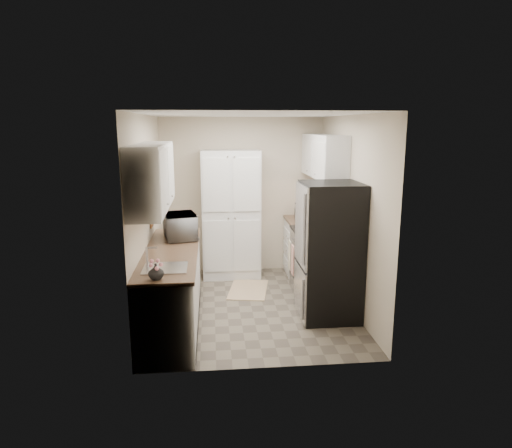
{
  "coord_description": "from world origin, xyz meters",
  "views": [
    {
      "loc": [
        -0.5,
        -5.72,
        2.37
      ],
      "look_at": [
        0.08,
        0.15,
        1.09
      ],
      "focal_mm": 32.0,
      "sensor_mm": 36.0,
      "label": 1
    }
  ],
  "objects_px": {
    "electric_range": "(317,261)",
    "refrigerator": "(330,251)",
    "pantry_cabinet": "(231,214)",
    "wine_bottle": "(169,224)",
    "toaster_oven": "(304,214)",
    "microwave": "(181,226)"
  },
  "relations": [
    {
      "from": "electric_range",
      "to": "refrigerator",
      "type": "xyz_separation_m",
      "value": [
        -0.03,
        -0.8,
        0.37
      ]
    },
    {
      "from": "electric_range",
      "to": "microwave",
      "type": "bearing_deg",
      "value": -173.24
    },
    {
      "from": "pantry_cabinet",
      "to": "microwave",
      "type": "relative_size",
      "value": 3.46
    },
    {
      "from": "microwave",
      "to": "wine_bottle",
      "type": "xyz_separation_m",
      "value": [
        -0.17,
        0.27,
        -0.03
      ]
    },
    {
      "from": "electric_range",
      "to": "toaster_oven",
      "type": "height_order",
      "value": "electric_range"
    },
    {
      "from": "refrigerator",
      "to": "microwave",
      "type": "distance_m",
      "value": 1.95
    },
    {
      "from": "refrigerator",
      "to": "wine_bottle",
      "type": "height_order",
      "value": "refrigerator"
    },
    {
      "from": "refrigerator",
      "to": "toaster_oven",
      "type": "height_order",
      "value": "refrigerator"
    },
    {
      "from": "pantry_cabinet",
      "to": "electric_range",
      "type": "bearing_deg",
      "value": -38.22
    },
    {
      "from": "pantry_cabinet",
      "to": "refrigerator",
      "type": "xyz_separation_m",
      "value": [
        1.14,
        -1.73,
        -0.15
      ]
    },
    {
      "from": "toaster_oven",
      "to": "pantry_cabinet",
      "type": "bearing_deg",
      "value": 178.1
    },
    {
      "from": "toaster_oven",
      "to": "electric_range",
      "type": "bearing_deg",
      "value": -79.24
    },
    {
      "from": "refrigerator",
      "to": "pantry_cabinet",
      "type": "bearing_deg",
      "value": 123.46
    },
    {
      "from": "electric_range",
      "to": "wine_bottle",
      "type": "bearing_deg",
      "value": 178.62
    },
    {
      "from": "wine_bottle",
      "to": "pantry_cabinet",
      "type": "bearing_deg",
      "value": 44.75
    },
    {
      "from": "electric_range",
      "to": "microwave",
      "type": "height_order",
      "value": "microwave"
    },
    {
      "from": "wine_bottle",
      "to": "toaster_oven",
      "type": "bearing_deg",
      "value": 18.97
    },
    {
      "from": "pantry_cabinet",
      "to": "microwave",
      "type": "bearing_deg",
      "value": -121.73
    },
    {
      "from": "refrigerator",
      "to": "microwave",
      "type": "height_order",
      "value": "refrigerator"
    },
    {
      "from": "electric_range",
      "to": "toaster_oven",
      "type": "distance_m",
      "value": 0.92
    },
    {
      "from": "pantry_cabinet",
      "to": "wine_bottle",
      "type": "xyz_separation_m",
      "value": [
        -0.88,
        -0.88,
        0.05
      ]
    },
    {
      "from": "electric_range",
      "to": "refrigerator",
      "type": "distance_m",
      "value": 0.88
    }
  ]
}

